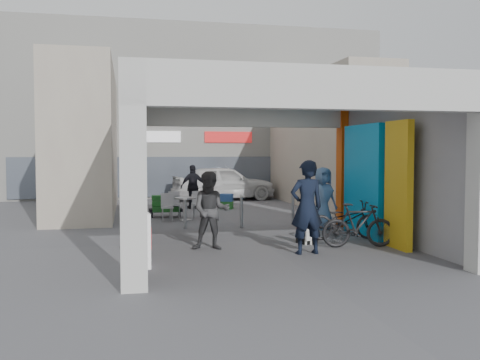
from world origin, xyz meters
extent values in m
plane|color=#535358|center=(0.00, 0.00, 0.00)|extent=(90.00, 90.00, 0.00)
cube|color=beige|center=(-3.00, -4.00, 1.75)|extent=(0.40, 0.40, 3.50)
cube|color=beige|center=(-3.00, 2.00, 1.75)|extent=(0.40, 0.40, 3.50)
cube|color=#D44D0C|center=(3.00, 2.00, 1.75)|extent=(0.40, 0.40, 3.50)
plane|color=beige|center=(-3.00, -1.00, 1.75)|extent=(0.00, 6.40, 6.40)
plane|color=#939398|center=(3.00, -1.00, 1.75)|extent=(0.00, 6.40, 6.40)
cube|color=#0C8ECF|center=(2.70, 0.20, 1.40)|extent=(0.15, 2.00, 2.80)
cube|color=gold|center=(2.70, -1.60, 1.40)|extent=(0.15, 1.00, 2.80)
plane|color=#B8B8B3|center=(0.00, -1.00, 3.50)|extent=(6.40, 6.40, 0.00)
cube|color=beige|center=(0.00, 2.05, 3.15)|extent=(6.40, 0.30, 0.70)
cube|color=beige|center=(0.00, -4.05, 3.15)|extent=(6.40, 0.30, 0.70)
cube|color=white|center=(0.00, 2.22, 3.10)|extent=(4.20, 0.05, 0.55)
cube|color=white|center=(0.00, 14.00, 4.00)|extent=(18.00, 4.00, 8.00)
cube|color=#515966|center=(0.00, 11.95, 1.00)|extent=(16.20, 0.06, 1.80)
cube|color=white|center=(-2.00, 11.96, 2.80)|extent=(2.60, 0.06, 0.50)
cube|color=red|center=(1.50, 11.96, 2.80)|extent=(2.20, 0.06, 0.50)
cube|color=#B1A793|center=(-4.50, 7.50, 2.50)|extent=(2.00, 9.00, 5.00)
cube|color=#B1A793|center=(4.50, 7.50, 2.50)|extent=(2.00, 9.00, 5.00)
cylinder|color=gray|center=(-1.53, 2.42, 0.41)|extent=(0.09, 0.09, 0.82)
cylinder|color=gray|center=(0.01, 2.20, 0.45)|extent=(0.09, 0.09, 0.90)
cylinder|color=gray|center=(1.60, 2.49, 0.48)|extent=(0.09, 0.09, 0.97)
cube|color=white|center=(-2.75, -2.33, 0.50)|extent=(0.14, 0.56, 1.00)
cube|color=red|center=(-2.71, -2.33, 0.55)|extent=(0.08, 0.39, 0.40)
cube|color=white|center=(-2.75, 1.62, 0.50)|extent=(0.19, 0.55, 1.00)
cube|color=red|center=(-2.71, 1.62, 0.55)|extent=(0.12, 0.39, 0.40)
cylinder|color=#9D9DA2|center=(-1.33, 4.27, 0.34)|extent=(0.06, 0.06, 0.68)
cylinder|color=#9D9DA2|center=(-1.33, 4.27, 0.01)|extent=(0.42, 0.42, 0.02)
cylinder|color=#9D9DA2|center=(-1.33, 4.27, 0.68)|extent=(0.66, 0.66, 0.05)
cube|color=#9D9DA2|center=(-1.90, 4.08, 0.21)|extent=(0.36, 0.36, 0.43)
cube|color=#9D9DA2|center=(-1.90, 4.25, 0.64)|extent=(0.36, 0.05, 0.43)
cube|color=#9D9DA2|center=(-0.85, 4.74, 0.21)|extent=(0.36, 0.36, 0.43)
cube|color=#9D9DA2|center=(-0.85, 4.92, 0.64)|extent=(0.36, 0.05, 0.43)
cube|color=#9D9DA2|center=(-1.61, 4.84, 0.21)|extent=(0.36, 0.36, 0.43)
cube|color=#9D9DA2|center=(-1.61, 5.01, 0.64)|extent=(0.36, 0.05, 0.43)
cube|color=black|center=(-1.86, 5.22, 0.13)|extent=(1.06, 0.53, 0.26)
cube|color=#1B5A19|center=(-1.86, 5.09, 0.26)|extent=(0.88, 0.31, 0.16)
cube|color=#1B5A19|center=(-1.86, 5.22, 0.44)|extent=(0.88, 0.31, 0.16)
cube|color=#1B5A19|center=(-1.86, 5.36, 0.62)|extent=(0.88, 0.31, 0.16)
cube|color=#1B5A19|center=(0.54, 7.25, 0.14)|extent=(0.55, 0.49, 0.28)
cube|color=#274D91|center=(0.54, 7.25, 0.42)|extent=(0.55, 0.49, 0.28)
cube|color=black|center=(0.93, -0.55, 0.13)|extent=(0.27, 0.35, 0.27)
cube|color=black|center=(0.93, -0.70, 0.33)|extent=(0.21, 0.18, 0.40)
cube|color=silver|center=(0.93, -0.80, 0.29)|extent=(0.17, 0.03, 0.38)
cylinder|color=silver|center=(0.87, -0.77, 0.16)|extent=(0.05, 0.05, 0.31)
cylinder|color=silver|center=(0.99, -0.77, 0.16)|extent=(0.05, 0.05, 0.31)
sphere|color=black|center=(0.93, -0.72, 0.58)|extent=(0.21, 0.21, 0.21)
cube|color=silver|center=(0.93, -0.83, 0.55)|extent=(0.09, 0.13, 0.07)
cone|color=black|center=(0.88, -0.67, 0.68)|extent=(0.08, 0.08, 0.09)
cone|color=black|center=(0.99, -0.67, 0.68)|extent=(0.08, 0.08, 0.09)
imported|color=black|center=(0.55, -1.76, 0.97)|extent=(0.74, 0.51, 1.95)
imported|color=#3C3C3F|center=(-1.32, -0.85, 0.85)|extent=(0.95, 0.82, 1.70)
imported|color=#5A7FB0|center=(2.15, 1.54, 0.85)|extent=(0.95, 0.76, 1.70)
imported|color=black|center=(-0.67, 7.56, 0.82)|extent=(1.01, 0.55, 1.64)
imported|color=black|center=(2.05, -0.22, 0.47)|extent=(1.84, 0.84, 0.93)
imported|color=black|center=(1.92, -1.27, 0.49)|extent=(1.68, 0.66, 0.98)
imported|color=silver|center=(1.07, 10.82, 0.76)|extent=(4.69, 2.39, 1.53)
camera|label=1|loc=(-3.09, -12.24, 2.11)|focal=40.00mm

